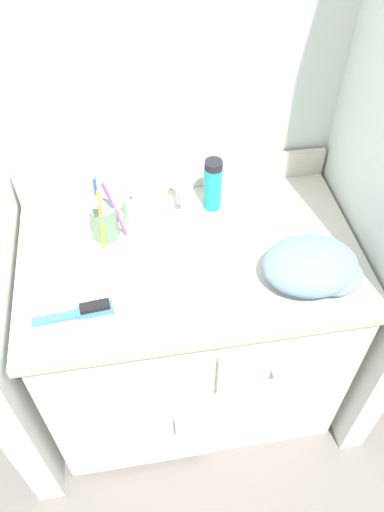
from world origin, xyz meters
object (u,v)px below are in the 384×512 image
at_px(hand_towel, 316,267).
at_px(toothbrush_cup, 104,220).
at_px(shaving_cream_can, 213,185).
at_px(soap_dispenser, 133,207).
at_px(hairbrush, 84,311).

bearing_deg(hand_towel, toothbrush_cup, 154.98).
xyz_separation_m(shaving_cream_can, hand_towel, (0.20, -0.31, -0.04)).
bearing_deg(toothbrush_cup, soap_dispenser, 29.32).
bearing_deg(hairbrush, shaving_cream_can, 36.46).
bearing_deg(soap_dispenser, hand_towel, -33.43).
height_order(shaving_cream_can, hand_towel, shaving_cream_can).
bearing_deg(soap_dispenser, toothbrush_cup, -150.68).
height_order(shaving_cream_can, hairbrush, shaving_cream_can).
relative_size(shaving_cream_can, hand_towel, 0.64).
bearing_deg(shaving_cream_can, soap_dispenser, -173.70).
distance_m(toothbrush_cup, hand_towel, 0.56).
xyz_separation_m(toothbrush_cup, hand_towel, (0.51, -0.24, -0.02)).
xyz_separation_m(soap_dispenser, hand_towel, (0.43, -0.28, -0.01)).
xyz_separation_m(toothbrush_cup, shaving_cream_can, (0.31, 0.07, 0.02)).
bearing_deg(hand_towel, soap_dispenser, 146.57).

